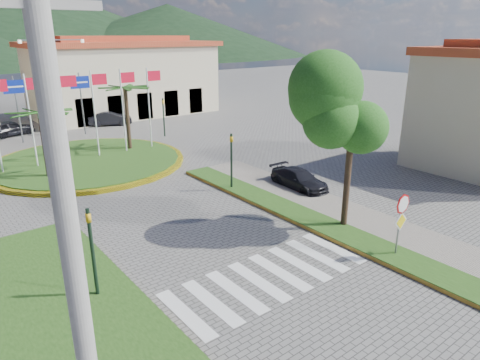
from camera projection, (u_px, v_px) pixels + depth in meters
ground at (359, 336)px, 12.31m from camera, size 160.00×160.00×0.00m
sidewalk_right at (410, 247)px, 17.28m from camera, size 4.00×28.00×0.15m
verge_right at (394, 256)px, 16.57m from camera, size 1.60×28.00×0.18m
median_left at (62, 319)px, 12.92m from camera, size 5.00×14.00×0.18m
crosswalk at (267, 277)px, 15.27m from camera, size 8.00×3.00×0.01m
roundabout_island at (88, 161)px, 28.59m from camera, size 12.70×12.70×6.00m
stop_sign at (401, 215)px, 16.05m from camera, size 0.80×0.11×2.65m
deciduous_tree at (353, 113)px, 17.56m from camera, size 3.60×3.60×6.80m
utility_pole at (78, 296)px, 6.45m from camera, size 0.32×0.32×9.00m
traffic_light_left at (92, 245)px, 13.45m from camera, size 0.15×0.18×3.20m
traffic_light_right at (231, 156)px, 23.22m from camera, size 0.15×0.18×3.20m
traffic_light_far at (164, 113)px, 35.67m from camera, size 0.18×0.15×3.20m
direction_sign_west at (16, 98)px, 32.98m from camera, size 1.60×0.14×5.20m
direction_sign_east at (81, 93)px, 35.91m from camera, size 1.60×0.14×5.20m
street_lamp_centre at (58, 84)px, 33.70m from camera, size 4.80×0.16×8.00m
building_right at (124, 77)px, 45.11m from camera, size 19.08×9.54×8.05m
hill_far_east at (168, 31)px, 150.63m from camera, size 120.00×120.00×18.00m
car_dark_a at (10, 128)px, 36.19m from camera, size 4.14×2.58×1.31m
car_dark_b at (110, 118)px, 40.41m from camera, size 4.17×2.77×1.30m
car_side_right at (299, 179)px, 23.86m from camera, size 1.73×3.86×1.10m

